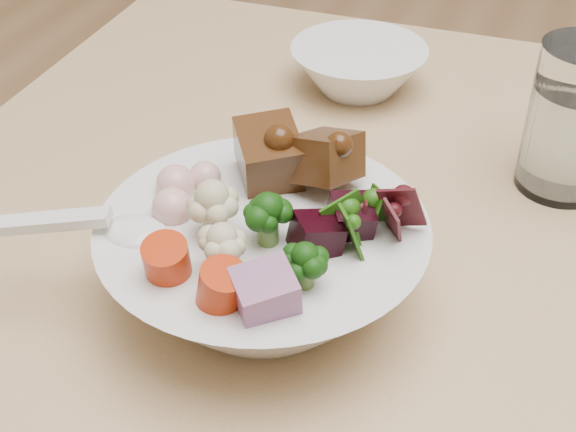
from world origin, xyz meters
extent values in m
cylinder|color=tan|center=(-0.69, 0.30, 0.32)|extent=(0.05, 0.05, 0.64)
sphere|color=black|center=(-0.38, -0.15, 0.76)|extent=(0.04, 0.04, 0.04)
sphere|color=beige|center=(-0.42, -0.16, 0.76)|extent=(0.04, 0.04, 0.04)
cube|color=black|center=(-0.34, -0.12, 0.75)|extent=(0.04, 0.04, 0.03)
cube|color=#8A537C|center=(-0.36, -0.21, 0.75)|extent=(0.05, 0.05, 0.04)
cylinder|color=#C12A05|center=(-0.43, -0.21, 0.75)|extent=(0.04, 0.04, 0.03)
sphere|color=#DFA59C|center=(-0.46, -0.15, 0.75)|extent=(0.03, 0.03, 0.03)
ellipsoid|color=white|center=(-0.47, -0.17, 0.74)|extent=(0.06, 0.05, 0.02)
cube|color=white|center=(-0.53, -0.19, 0.75)|extent=(0.09, 0.04, 0.02)
cylinder|color=white|center=(-0.20, 0.09, 0.74)|extent=(0.08, 0.08, 0.13)
cylinder|color=silver|center=(-0.20, 0.09, 0.72)|extent=(0.07, 0.07, 0.09)
camera|label=1|loc=(-0.23, -0.54, 1.08)|focal=50.00mm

